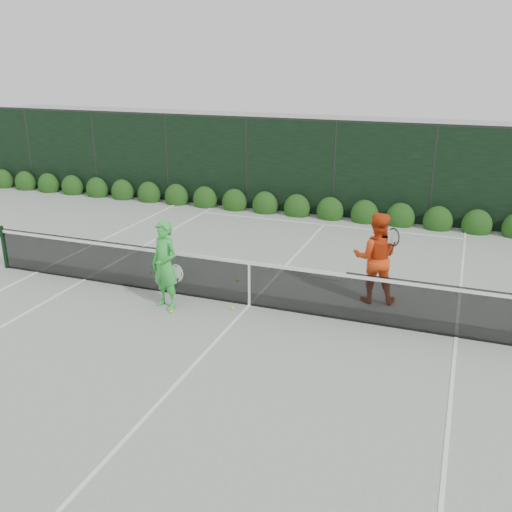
% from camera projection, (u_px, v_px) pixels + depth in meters
% --- Properties ---
extents(ground, '(80.00, 80.00, 0.00)m').
position_uv_depth(ground, '(249.00, 305.00, 11.92)').
color(ground, gray).
rests_on(ground, ground).
extents(tennis_net, '(12.90, 0.10, 1.07)m').
position_uv_depth(tennis_net, '(248.00, 282.00, 11.75)').
color(tennis_net, black).
rests_on(tennis_net, ground).
extents(player_woman, '(0.78, 0.64, 1.84)m').
position_uv_depth(player_woman, '(165.00, 265.00, 11.56)').
color(player_woman, green).
rests_on(player_woman, ground).
extents(player_man, '(1.05, 0.88, 1.94)m').
position_uv_depth(player_man, '(376.00, 258.00, 11.84)').
color(player_man, '#DD4112').
rests_on(player_man, ground).
extents(court_lines, '(11.03, 23.83, 0.01)m').
position_uv_depth(court_lines, '(249.00, 305.00, 11.92)').
color(court_lines, white).
rests_on(court_lines, ground).
extents(windscreen_fence, '(32.00, 21.07, 3.06)m').
position_uv_depth(windscreen_fence, '(188.00, 284.00, 9.02)').
color(windscreen_fence, black).
rests_on(windscreen_fence, ground).
extents(hedge_row, '(31.66, 0.65, 0.94)m').
position_uv_depth(hedge_row, '(330.00, 211.00, 18.16)').
color(hedge_row, '#0E330E').
rests_on(hedge_row, ground).
extents(tennis_balls, '(2.67, 2.14, 0.07)m').
position_uv_depth(tennis_balls, '(188.00, 287.00, 12.77)').
color(tennis_balls, '#CFDB30').
rests_on(tennis_balls, ground).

